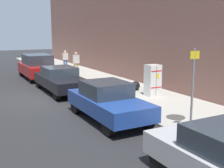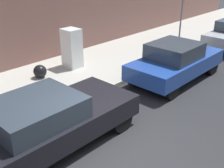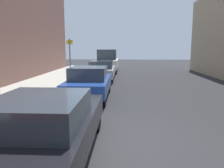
# 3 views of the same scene
# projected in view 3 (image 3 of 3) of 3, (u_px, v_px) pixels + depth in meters

# --- Properties ---
(ground_plane) EXTENTS (80.00, 80.00, 0.00)m
(ground_plane) POSITION_uv_depth(u_px,v_px,m) (119.00, 143.00, 5.28)
(ground_plane) COLOR #28282B
(manhole_cover) EXTENTS (0.70, 0.70, 0.02)m
(manhole_cover) POSITION_uv_depth(u_px,v_px,m) (53.00, 89.00, 11.43)
(manhole_cover) COLOR #47443F
(manhole_cover) RESTS_ON sidewalk_slab
(street_sign_post) EXTENTS (0.36, 0.07, 2.65)m
(street_sign_post) POSITION_uv_depth(u_px,v_px,m) (70.00, 59.00, 12.54)
(street_sign_post) COLOR slate
(street_sign_post) RESTS_ON sidewalk_slab
(parked_sedan_dark) EXTENTS (1.84, 4.71, 1.39)m
(parked_sedan_dark) POSITION_uv_depth(u_px,v_px,m) (44.00, 129.00, 4.23)
(parked_sedan_dark) COLOR black
(parked_sedan_dark) RESTS_ON ground
(parked_hatchback_blue) EXTENTS (1.76, 4.11, 1.45)m
(parked_hatchback_blue) POSITION_uv_depth(u_px,v_px,m) (89.00, 82.00, 9.87)
(parked_hatchback_blue) COLOR #23479E
(parked_hatchback_blue) RESTS_ON ground
(parked_sedan_silver) EXTENTS (1.78, 4.57, 1.39)m
(parked_sedan_silver) POSITION_uv_depth(u_px,v_px,m) (102.00, 70.00, 15.66)
(parked_sedan_silver) COLOR silver
(parked_sedan_silver) RESTS_ON ground
(parked_van_white) EXTENTS (1.97, 4.84, 2.15)m
(parked_van_white) POSITION_uv_depth(u_px,v_px,m) (107.00, 61.00, 21.00)
(parked_van_white) COLOR silver
(parked_van_white) RESTS_ON ground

